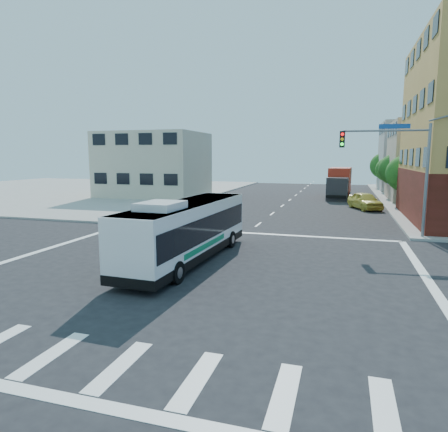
% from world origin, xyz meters
% --- Properties ---
extents(ground, '(120.00, 120.00, 0.00)m').
position_xyz_m(ground, '(0.00, 0.00, 0.00)').
color(ground, black).
rests_on(ground, ground).
extents(sidewalk_nw, '(50.00, 50.00, 0.15)m').
position_xyz_m(sidewalk_nw, '(-35.00, 35.00, 0.07)').
color(sidewalk_nw, gray).
rests_on(sidewalk_nw, ground).
extents(building_east_near, '(12.06, 10.06, 9.00)m').
position_xyz_m(building_east_near, '(16.98, 33.98, 4.51)').
color(building_east_near, '#BAA58E').
rests_on(building_east_near, ground).
extents(building_east_far, '(12.06, 10.06, 10.00)m').
position_xyz_m(building_east_far, '(16.98, 47.98, 5.01)').
color(building_east_far, gray).
rests_on(building_east_far, ground).
extents(building_west, '(12.06, 10.06, 8.00)m').
position_xyz_m(building_west, '(-17.02, 29.98, 4.01)').
color(building_west, beige).
rests_on(building_west, ground).
extents(signal_mast_ne, '(7.91, 1.13, 8.07)m').
position_xyz_m(signal_mast_ne, '(9.08, 10.62, 4.98)').
color(signal_mast_ne, slate).
rests_on(signal_mast_ne, ground).
extents(street_tree_a, '(3.60, 3.60, 5.53)m').
position_xyz_m(street_tree_a, '(11.90, 27.92, 3.59)').
color(street_tree_a, '#382014').
rests_on(street_tree_a, ground).
extents(street_tree_b, '(3.80, 3.80, 5.79)m').
position_xyz_m(street_tree_b, '(11.90, 35.92, 3.75)').
color(street_tree_b, '#382014').
rests_on(street_tree_b, ground).
extents(street_tree_c, '(3.40, 3.40, 5.29)m').
position_xyz_m(street_tree_c, '(11.90, 43.92, 3.46)').
color(street_tree_c, '#382014').
rests_on(street_tree_c, ground).
extents(street_tree_d, '(4.00, 4.00, 6.03)m').
position_xyz_m(street_tree_d, '(11.90, 51.92, 3.88)').
color(street_tree_d, '#382014').
rests_on(street_tree_d, ground).
extents(transit_bus, '(2.77, 10.81, 3.17)m').
position_xyz_m(transit_bus, '(-1.12, 1.72, 1.55)').
color(transit_bus, black).
rests_on(transit_bus, ground).
extents(box_truck, '(2.84, 8.30, 3.68)m').
position_xyz_m(box_truck, '(5.46, 34.71, 1.79)').
color(box_truck, '#26262B').
rests_on(box_truck, ground).
extents(parked_car, '(3.57, 5.18, 1.64)m').
position_xyz_m(parked_car, '(8.03, 24.67, 0.82)').
color(parked_car, gold).
rests_on(parked_car, ground).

